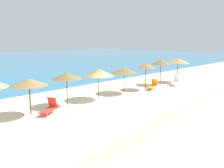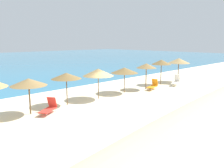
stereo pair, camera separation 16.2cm
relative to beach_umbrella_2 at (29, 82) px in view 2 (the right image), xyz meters
name	(u,v)px [view 2 (the right image)]	position (x,y,z in m)	size (l,w,h in m)	color
ground_plane	(113,102)	(6.22, -1.74, -2.20)	(160.00, 160.00, 0.00)	beige
beach_umbrella_2	(29,82)	(0.00, 0.00, 0.00)	(2.42, 2.42, 2.45)	brown
beach_umbrella_3	(66,76)	(3.10, 0.20, 0.07)	(2.31, 2.31, 2.51)	brown
beach_umbrella_4	(98,72)	(6.13, -0.01, 0.08)	(2.60, 2.60, 2.59)	brown
beach_umbrella_5	(124,70)	(9.46, 0.05, -0.06)	(2.57, 2.57, 2.41)	brown
beach_umbrella_6	(146,66)	(12.28, -0.37, 0.19)	(2.05, 2.05, 2.64)	brown
beach_umbrella_7	(161,62)	(15.54, 0.02, 0.33)	(2.20, 2.20, 2.81)	brown
beach_umbrella_8	(179,61)	(18.48, -0.44, 0.33)	(2.60, 2.60, 2.84)	brown
lounge_chair_0	(153,86)	(12.61, -1.02, -1.79)	(1.73, 0.97, 1.03)	orange
lounge_chair_1	(176,81)	(16.23, -1.51, -1.73)	(1.73, 1.01, 1.20)	white
lounge_chair_3	(49,108)	(0.99, -0.75, -1.80)	(1.66, 1.37, 1.06)	red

